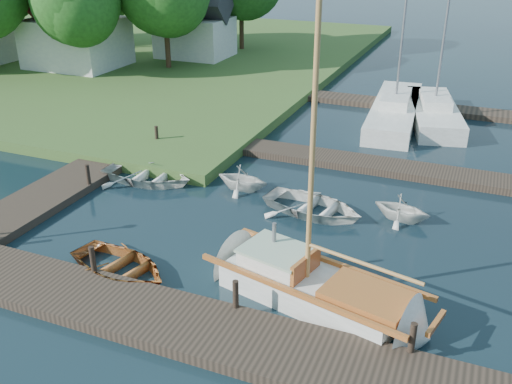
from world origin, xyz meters
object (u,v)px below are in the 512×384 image
at_px(tender_b, 242,176).
at_px(tender_c, 313,204).
at_px(mooring_post_2, 236,294).
at_px(mooring_post_4, 88,174).
at_px(house_c, 195,28).
at_px(sailboat, 318,291).
at_px(tender_d, 402,206).
at_px(mooring_post_5, 157,135).
at_px(tender_a, 147,173).
at_px(mooring_post_1, 93,259).
at_px(dinghy, 119,262).
at_px(marina_boat_1, 395,109).
at_px(house_a, 75,30).
at_px(marina_boat_2, 434,111).
at_px(mooring_post_3, 412,338).

bearing_deg(tender_b, tender_c, -102.50).
distance_m(mooring_post_2, mooring_post_4, 9.86).
bearing_deg(mooring_post_4, house_c, 107.65).
bearing_deg(sailboat, tender_d, 90.80).
height_order(mooring_post_5, tender_c, mooring_post_5).
relative_size(sailboat, tender_a, 2.58).
xyz_separation_m(mooring_post_1, tender_c, (4.59, 6.49, -0.32)).
bearing_deg(dinghy, mooring_post_2, -85.04).
relative_size(marina_boat_1, house_a, 1.52).
height_order(marina_boat_1, house_c, marina_boat_1).
distance_m(mooring_post_1, tender_b, 7.53).
xyz_separation_m(dinghy, tender_d, (7.14, 6.61, 0.17)).
bearing_deg(dinghy, tender_c, -21.82).
height_order(marina_boat_1, house_a, marina_boat_1).
height_order(tender_a, house_c, house_c).
bearing_deg(marina_boat_2, mooring_post_5, 115.51).
bearing_deg(mooring_post_3, tender_a, 149.83).
height_order(mooring_post_2, house_a, house_a).
bearing_deg(tender_a, tender_b, -79.06).
bearing_deg(mooring_post_1, tender_a, 109.88).
xyz_separation_m(mooring_post_3, tender_c, (-4.41, 6.49, -0.32)).
xyz_separation_m(tender_c, house_c, (-15.59, 20.51, 2.20)).
distance_m(tender_a, marina_boat_1, 14.28).
bearing_deg(marina_boat_2, tender_d, 168.24).
distance_m(tender_a, house_c, 22.23).
height_order(mooring_post_1, tender_d, mooring_post_1).
distance_m(marina_boat_1, house_c, 18.43).
relative_size(marina_boat_2, house_c, 2.02).
bearing_deg(marina_boat_1, marina_boat_2, -82.17).
xyz_separation_m(tender_c, tender_d, (3.01, 0.71, 0.14)).
bearing_deg(tender_c, house_a, 67.09).
distance_m(sailboat, tender_b, 7.69).
relative_size(dinghy, tender_d, 1.71).
bearing_deg(mooring_post_1, mooring_post_5, 111.80).
relative_size(mooring_post_3, house_a, 0.13).
height_order(dinghy, tender_a, tender_a).
bearing_deg(mooring_post_3, mooring_post_5, 142.43).
relative_size(mooring_post_4, house_c, 0.15).
height_order(tender_c, house_a, house_a).
xyz_separation_m(mooring_post_3, sailboat, (-2.70, 1.45, -0.36)).
distance_m(mooring_post_2, tender_d, 7.84).
bearing_deg(tender_d, mooring_post_3, -157.45).
bearing_deg(marina_boat_1, tender_a, 142.85).
relative_size(marina_boat_1, marina_boat_2, 0.90).
xyz_separation_m(tender_a, tender_d, (10.00, 0.57, 0.13)).
bearing_deg(mooring_post_2, mooring_post_5, 130.36).
relative_size(mooring_post_3, tender_d, 0.40).
xyz_separation_m(tender_b, marina_boat_1, (3.88, 11.26, 0.00)).
bearing_deg(tender_a, marina_boat_1, -33.11).
distance_m(tender_c, tender_d, 3.09).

